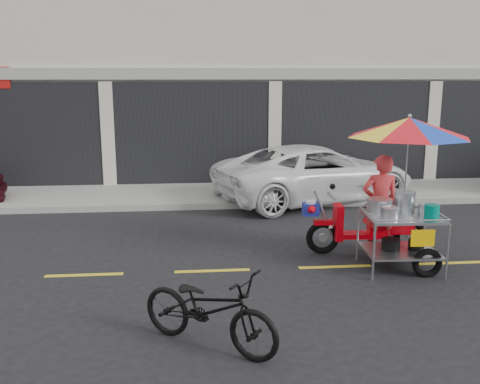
{
  "coord_description": "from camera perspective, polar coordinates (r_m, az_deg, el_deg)",
  "views": [
    {
      "loc": [
        -2.3,
        -8.05,
        3.04
      ],
      "look_at": [
        -1.5,
        0.6,
        1.15
      ],
      "focal_mm": 40.0,
      "sensor_mm": 36.0,
      "label": 1
    }
  ],
  "objects": [
    {
      "name": "near_bicycle",
      "position": [
        6.18,
        -3.33,
        -12.32
      ],
      "size": [
        1.81,
        1.56,
        0.94
      ],
      "primitive_type": "imported",
      "rotation": [
        0.0,
        0.0,
        0.94
      ],
      "color": "black",
      "rests_on": "ground"
    },
    {
      "name": "food_vendor_rig",
      "position": [
        8.97,
        16.27,
        2.25
      ],
      "size": [
        2.45,
        2.04,
        2.48
      ],
      "rotation": [
        0.0,
        0.0,
        -0.05
      ],
      "color": "black",
      "rests_on": "ground"
    },
    {
      "name": "white_pickup",
      "position": [
        13.32,
        8.01,
        2.01
      ],
      "size": [
        5.47,
        3.81,
        1.39
      ],
      "primitive_type": "imported",
      "rotation": [
        0.0,
        0.0,
        1.9
      ],
      "color": "white",
      "rests_on": "ground"
    },
    {
      "name": "sidewalk",
      "position": [
        14.06,
        4.24,
        0.07
      ],
      "size": [
        45.0,
        3.0,
        0.15
      ],
      "primitive_type": "cube",
      "color": "gray",
      "rests_on": "ground"
    },
    {
      "name": "shophouse_block",
      "position": [
        19.37,
        10.42,
        15.62
      ],
      "size": [
        36.0,
        8.11,
        10.4
      ],
      "color": "beige",
      "rests_on": "ground"
    },
    {
      "name": "ground",
      "position": [
        8.91,
        10.11,
        -7.88
      ],
      "size": [
        90.0,
        90.0,
        0.0
      ],
      "primitive_type": "plane",
      "color": "black"
    },
    {
      "name": "centerline",
      "position": [
        8.91,
        10.11,
        -7.85
      ],
      "size": [
        42.0,
        0.1,
        0.01
      ],
      "primitive_type": "cube",
      "color": "gold",
      "rests_on": "ground"
    }
  ]
}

